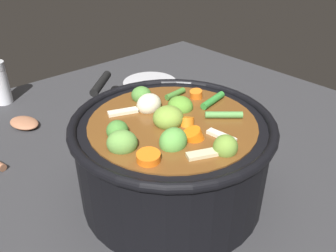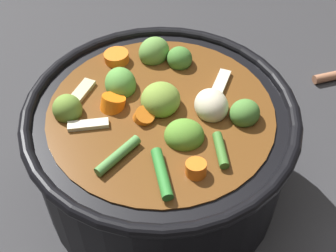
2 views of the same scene
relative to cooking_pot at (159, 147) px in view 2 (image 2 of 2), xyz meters
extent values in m
plane|color=#2D2D30|center=(0.00, 0.00, -0.07)|extent=(1.10, 1.10, 0.00)
cylinder|color=black|center=(0.00, 0.00, -0.01)|extent=(0.27, 0.27, 0.12)
torus|color=black|center=(0.00, 0.00, 0.05)|extent=(0.28, 0.28, 0.01)
cylinder|color=brown|center=(0.00, 0.00, 0.00)|extent=(0.23, 0.23, 0.12)
ellipsoid|color=#4A7F35|center=(-0.08, 0.01, 0.06)|extent=(0.04, 0.04, 0.03)
ellipsoid|color=#558B2C|center=(-0.02, 0.04, 0.06)|extent=(0.04, 0.04, 0.03)
ellipsoid|color=olive|center=(0.00, -0.01, 0.06)|extent=(0.05, 0.05, 0.03)
ellipsoid|color=#447C31|center=(-0.02, -0.07, 0.06)|extent=(0.04, 0.04, 0.03)
ellipsoid|color=olive|center=(0.09, 0.00, 0.06)|extent=(0.04, 0.04, 0.03)
ellipsoid|color=#5F9140|center=(0.01, -0.09, 0.06)|extent=(0.05, 0.05, 0.03)
ellipsoid|color=#56973F|center=(0.04, -0.04, 0.06)|extent=(0.04, 0.04, 0.03)
cylinder|color=orange|center=(0.05, -0.08, 0.06)|extent=(0.04, 0.04, 0.02)
cylinder|color=orange|center=(-0.03, 0.08, 0.06)|extent=(0.02, 0.02, 0.02)
cylinder|color=orange|center=(0.05, -0.01, 0.06)|extent=(0.04, 0.04, 0.02)
cylinder|color=orange|center=(0.02, 0.01, 0.06)|extent=(0.03, 0.03, 0.02)
ellipsoid|color=beige|center=(-0.05, 0.00, 0.06)|extent=(0.04, 0.04, 0.03)
cylinder|color=#4E8942|center=(0.04, 0.06, 0.06)|extent=(0.04, 0.04, 0.01)
cylinder|color=#2F8031|center=(0.00, 0.08, 0.06)|extent=(0.02, 0.05, 0.01)
cylinder|color=#3E732B|center=(-0.05, 0.06, 0.06)|extent=(0.01, 0.04, 0.01)
cube|color=beige|center=(-0.06, -0.04, 0.06)|extent=(0.03, 0.04, 0.01)
cube|color=beige|center=(0.07, 0.02, 0.06)|extent=(0.04, 0.01, 0.01)
cube|color=#C6BD92|center=(0.08, -0.03, 0.06)|extent=(0.03, 0.04, 0.01)
camera|label=1|loc=(0.30, -0.27, 0.29)|focal=36.77mm
camera|label=2|loc=(0.00, 0.32, 0.38)|focal=48.95mm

